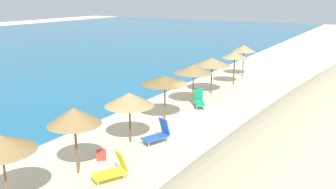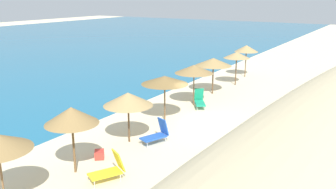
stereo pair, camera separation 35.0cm
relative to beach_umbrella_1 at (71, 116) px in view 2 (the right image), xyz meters
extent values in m
plane|color=beige|center=(8.17, -1.87, -2.45)|extent=(160.00, 160.00, 0.00)
ellipsoid|color=beige|center=(4.38, -8.93, -0.87)|extent=(53.57, 9.80, 3.16)
cylinder|color=brown|center=(-3.18, 0.08, -1.29)|extent=(0.07, 0.07, 2.32)
cylinder|color=brown|center=(0.00, 0.00, -1.32)|extent=(0.09, 0.09, 2.27)
cone|color=olive|center=(0.00, 0.00, 0.01)|extent=(2.16, 2.16, 0.69)
cylinder|color=brown|center=(3.75, 0.10, -1.43)|extent=(0.09, 0.09, 2.03)
cone|color=tan|center=(3.75, 0.10, -0.25)|extent=(2.42, 2.42, 0.64)
cylinder|color=brown|center=(7.40, 0.31, -1.29)|extent=(0.08, 0.08, 2.32)
cone|color=olive|center=(7.40, 0.31, -0.05)|extent=(2.67, 2.67, 0.47)
cylinder|color=brown|center=(10.99, 0.34, -1.30)|extent=(0.07, 0.07, 2.30)
cone|color=olive|center=(10.99, 0.34, -0.03)|extent=(2.52, 2.52, 0.54)
cylinder|color=brown|center=(14.28, 0.50, -1.33)|extent=(0.10, 0.10, 2.24)
cone|color=#9E7F4C|center=(14.28, 0.50, -0.08)|extent=(2.65, 2.65, 0.56)
cylinder|color=brown|center=(17.72, 0.08, -1.28)|extent=(0.09, 0.09, 2.34)
cone|color=tan|center=(17.72, 0.08, -0.02)|extent=(2.07, 2.07, 0.48)
cylinder|color=brown|center=(21.09, 0.51, -1.26)|extent=(0.09, 0.09, 2.38)
cone|color=tan|center=(21.09, 0.51, 0.06)|extent=(2.05, 2.05, 0.57)
cube|color=#199972|center=(10.60, -0.34, -2.13)|extent=(1.44, 1.23, 0.07)
cube|color=#199972|center=(11.12, 0.01, -1.69)|extent=(0.60, 0.67, 0.84)
cylinder|color=silver|center=(9.98, -0.45, -2.31)|extent=(0.04, 0.04, 0.29)
cylinder|color=silver|center=(10.26, -0.86, -2.31)|extent=(0.04, 0.04, 0.29)
cylinder|color=silver|center=(10.93, 0.18, -2.31)|extent=(0.04, 0.04, 0.29)
cylinder|color=silver|center=(11.21, -0.23, -2.31)|extent=(0.04, 0.04, 0.29)
cube|color=blue|center=(4.15, -1.08, -2.11)|extent=(1.42, 1.04, 0.07)
cube|color=blue|center=(4.71, -1.29, -1.68)|extent=(0.49, 0.68, 0.86)
cylinder|color=silver|center=(3.74, -0.63, -2.30)|extent=(0.04, 0.04, 0.30)
cylinder|color=silver|center=(3.55, -1.13, -2.30)|extent=(0.04, 0.04, 0.30)
cylinder|color=silver|center=(4.76, -1.02, -2.30)|extent=(0.04, 0.04, 0.30)
cylinder|color=silver|center=(4.57, -1.52, -2.30)|extent=(0.04, 0.04, 0.30)
cube|color=yellow|center=(0.05, -1.57, -2.12)|extent=(1.41, 1.16, 0.07)
cube|color=yellow|center=(0.57, -1.84, -1.69)|extent=(0.58, 0.72, 0.83)
cylinder|color=silver|center=(-0.29, -1.08, -2.30)|extent=(0.04, 0.04, 0.30)
cylinder|color=silver|center=(-0.55, -1.56, -2.30)|extent=(0.04, 0.04, 0.30)
cylinder|color=silver|center=(0.65, -1.58, -2.30)|extent=(0.04, 0.04, 0.30)
cylinder|color=silver|center=(0.39, -2.06, -2.30)|extent=(0.04, 0.04, 0.30)
cube|color=red|center=(1.51, 0.05, -2.27)|extent=(0.64, 0.63, 0.37)
camera|label=1|loc=(-9.85, -10.17, 4.62)|focal=39.22mm
camera|label=2|loc=(-9.66, -10.47, 4.62)|focal=39.22mm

